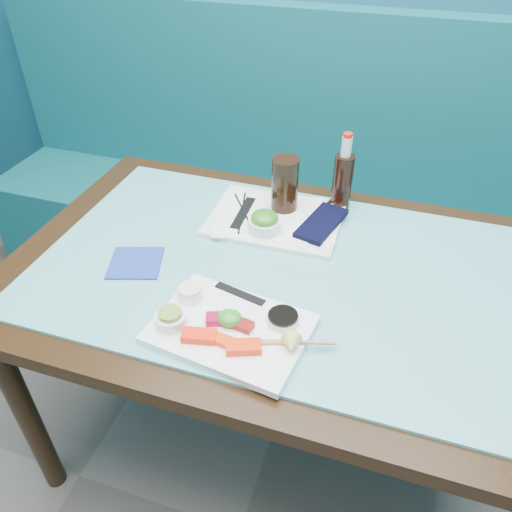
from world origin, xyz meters
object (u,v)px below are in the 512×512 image
(booth_bench, at_px, (330,219))
(dining_table, at_px, (277,293))
(cola_bottle_body, at_px, (342,182))
(blue_napkin, at_px, (136,263))
(seaweed_bowl, at_px, (264,225))
(cola_glass, at_px, (285,184))
(sashimi_plate, at_px, (231,329))
(serving_tray, at_px, (275,219))

(booth_bench, height_order, dining_table, booth_bench)
(cola_bottle_body, height_order, blue_napkin, cola_bottle_body)
(seaweed_bowl, relative_size, cola_glass, 0.57)
(sashimi_plate, height_order, seaweed_bowl, seaweed_bowl)
(cola_glass, bearing_deg, dining_table, -77.53)
(sashimi_plate, relative_size, cola_bottle_body, 2.01)
(sashimi_plate, height_order, cola_bottle_body, cola_bottle_body)
(booth_bench, xyz_separation_m, sashimi_plate, (-0.04, -1.09, 0.39))
(dining_table, relative_size, cola_glass, 8.78)
(booth_bench, bearing_deg, sashimi_plate, -91.95)
(serving_tray, bearing_deg, cola_glass, 78.78)
(booth_bench, height_order, serving_tray, booth_bench)
(cola_glass, height_order, blue_napkin, cola_glass)
(booth_bench, bearing_deg, blue_napkin, -110.69)
(dining_table, bearing_deg, cola_bottle_body, 74.40)
(dining_table, bearing_deg, booth_bench, 90.00)
(booth_bench, distance_m, cola_glass, 0.76)
(booth_bench, relative_size, cola_glass, 18.81)
(booth_bench, distance_m, blue_napkin, 1.08)
(serving_tray, bearing_deg, sashimi_plate, -87.21)
(booth_bench, relative_size, seaweed_bowl, 33.01)
(sashimi_plate, distance_m, cola_bottle_body, 0.61)
(cola_bottle_body, bearing_deg, blue_napkin, -135.53)
(cola_bottle_body, bearing_deg, sashimi_plate, -102.60)
(seaweed_bowl, xyz_separation_m, cola_glass, (0.02, 0.13, 0.06))
(dining_table, xyz_separation_m, cola_bottle_body, (0.10, 0.34, 0.17))
(blue_napkin, bearing_deg, seaweed_bowl, 39.07)
(dining_table, height_order, cola_glass, cola_glass)
(cola_glass, relative_size, cola_bottle_body, 0.96)
(serving_tray, bearing_deg, dining_table, -72.56)
(seaweed_bowl, distance_m, cola_bottle_body, 0.28)
(cola_glass, height_order, cola_bottle_body, cola_glass)
(booth_bench, relative_size, sashimi_plate, 9.00)
(serving_tray, height_order, blue_napkin, serving_tray)
(booth_bench, height_order, blue_napkin, booth_bench)
(cola_glass, relative_size, blue_napkin, 1.21)
(serving_tray, xyz_separation_m, cola_bottle_body, (0.16, 0.14, 0.08))
(booth_bench, xyz_separation_m, cola_glass, (-0.06, -0.58, 0.48))
(dining_table, height_order, seaweed_bowl, seaweed_bowl)
(sashimi_plate, bearing_deg, cola_bottle_body, 85.12)
(sashimi_plate, bearing_deg, blue_napkin, 162.52)
(booth_bench, xyz_separation_m, cola_bottle_body, (0.10, -0.50, 0.47))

